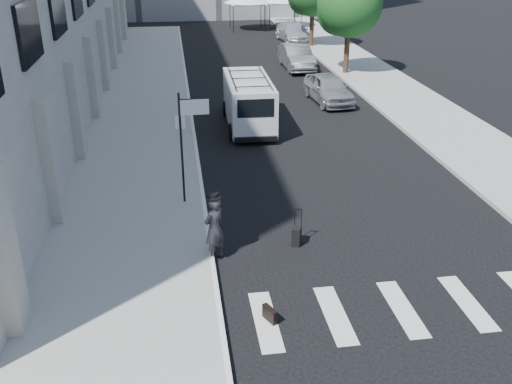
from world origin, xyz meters
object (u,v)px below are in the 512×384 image
object	(u,v)px
suitcase	(297,235)
parked_car_a	(329,88)
briefcase	(270,314)
parked_car_b	(297,57)
businessman	(214,229)
cargo_van	(248,101)
parked_car_c	(294,32)

from	to	relation	value
suitcase	parked_car_a	world-z (taller)	parked_car_a
briefcase	parked_car_b	xyz separation A→B (m)	(5.90, 25.04, 0.58)
businessman	cargo_van	bearing A→B (deg)	-140.46
parked_car_b	parked_car_a	bearing A→B (deg)	-90.45
suitcase	parked_car_b	xyz separation A→B (m)	(4.60, 21.76, 0.48)
parked_car_b	cargo_van	bearing A→B (deg)	-112.83
parked_car_a	parked_car_b	size ratio (longest dim) A/B	0.91
suitcase	parked_car_c	xyz separation A→B (m)	(6.40, 31.39, 0.45)
suitcase	parked_car_a	size ratio (longest dim) A/B	0.25
suitcase	cargo_van	distance (m)	10.80
parked_car_a	parked_car_b	world-z (taller)	parked_car_b
parked_car_b	parked_car_c	size ratio (longest dim) A/B	0.91
parked_car_b	suitcase	bearing A→B (deg)	-102.40
cargo_van	parked_car_c	xyz separation A→B (m)	(6.32, 20.61, -0.39)
parked_car_c	businessman	bearing A→B (deg)	-109.89
suitcase	cargo_van	world-z (taller)	cargo_van
briefcase	suitcase	xyz separation A→B (m)	(1.30, 3.28, 0.10)
briefcase	cargo_van	world-z (taller)	cargo_van
businessman	briefcase	size ratio (longest dim) A/B	4.11
cargo_van	businessman	bearing A→B (deg)	-100.92
cargo_van	parked_car_c	distance (m)	21.57
parked_car_c	cargo_van	bearing A→B (deg)	-111.66
parked_car_c	suitcase	bearing A→B (deg)	-106.13
parked_car_b	briefcase	bearing A→B (deg)	-103.72
cargo_van	parked_car_c	size ratio (longest dim) A/B	1.13
businessman	parked_car_c	world-z (taller)	businessman
briefcase	parked_car_b	bearing A→B (deg)	50.84
briefcase	cargo_van	bearing A→B (deg)	58.50
parked_car_a	parked_car_b	bearing A→B (deg)	85.07
briefcase	suitcase	bearing A→B (deg)	42.47
parked_car_b	parked_car_c	xyz separation A→B (m)	(1.80, 9.62, -0.02)
suitcase	cargo_van	bearing A→B (deg)	110.95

